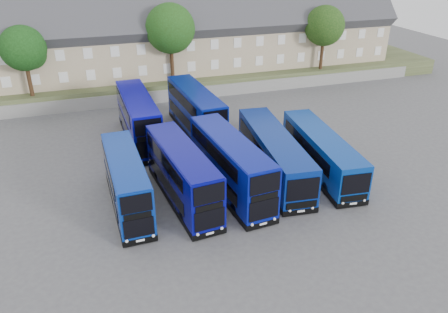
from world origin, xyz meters
TOP-DOWN VIEW (x-y plane):
  - ground at (0.00, 0.00)m, footprint 120.00×120.00m
  - retaining_wall at (0.00, 24.00)m, footprint 70.00×0.40m
  - earth_bank at (0.00, 34.00)m, footprint 80.00×20.00m
  - terrace_row at (3.00, 30.00)m, footprint 60.00×10.40m
  - dd_front_left at (-6.42, 2.25)m, footprint 2.52×9.94m
  - dd_front_mid at (-2.40, 1.91)m, footprint 3.50×10.77m
  - dd_front_right at (1.38, 2.01)m, footprint 3.49×11.14m
  - dd_rear_left at (-3.90, 13.67)m, footprint 2.81×11.35m
  - dd_rear_right at (1.80, 13.85)m, footprint 3.32×11.35m
  - coach_east_a at (5.64, 3.50)m, footprint 3.96×13.02m
  - coach_east_b at (9.65, 2.79)m, footprint 3.66×12.15m
  - tree_west at (-13.85, 25.10)m, footprint 4.80×4.80m
  - tree_mid at (2.15, 25.60)m, footprint 5.76×5.76m
  - tree_east at (22.15, 25.10)m, footprint 5.12×5.12m
  - tree_far at (28.15, 32.10)m, footprint 5.44×5.44m

SIDE VIEW (x-z plane):
  - ground at x=0.00m, z-range 0.00..0.00m
  - retaining_wall at x=0.00m, z-range 0.00..1.50m
  - earth_bank at x=0.00m, z-range 0.00..2.00m
  - coach_east_b at x=9.65m, z-range -0.03..3.24m
  - coach_east_a at x=5.64m, z-range -0.03..3.47m
  - dd_front_left at x=-6.42m, z-range -0.04..3.89m
  - dd_front_mid at x=-2.40m, z-range -0.04..4.17m
  - dd_front_right at x=1.38m, z-range -0.04..4.32m
  - dd_rear_right at x=1.80m, z-range -0.04..4.41m
  - dd_rear_left at x=-3.90m, z-range -0.04..4.45m
  - terrace_row at x=3.00m, z-range 1.00..12.20m
  - tree_west at x=-13.85m, z-range 3.23..10.88m
  - tree_east at x=22.15m, z-range 3.31..11.47m
  - tree_far at x=28.15m, z-range 3.39..12.06m
  - tree_mid at x=2.15m, z-range 3.48..12.66m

